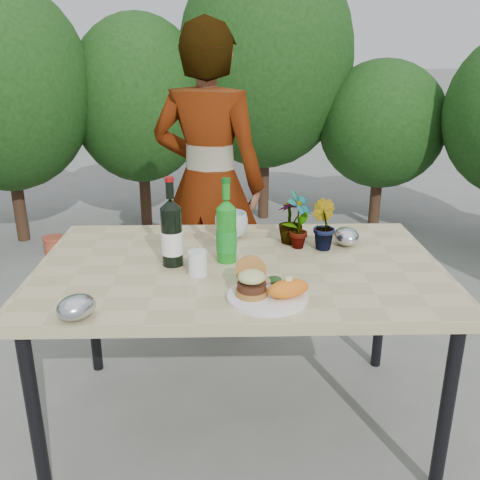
{
  "coord_description": "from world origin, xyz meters",
  "views": [
    {
      "loc": [
        -0.05,
        -1.97,
        1.56
      ],
      "look_at": [
        0.0,
        -0.08,
        0.88
      ],
      "focal_mm": 40.0,
      "sensor_mm": 36.0,
      "label": 1
    }
  ],
  "objects_px": {
    "wine_bottle": "(172,233)",
    "person": "(209,185)",
    "dinner_plate": "(268,297)",
    "patio_table": "(240,277)"
  },
  "relations": [
    {
      "from": "patio_table",
      "to": "wine_bottle",
      "type": "xyz_separation_m",
      "value": [
        -0.26,
        0.0,
        0.19
      ]
    },
    {
      "from": "wine_bottle",
      "to": "person",
      "type": "bearing_deg",
      "value": 75.29
    },
    {
      "from": "patio_table",
      "to": "person",
      "type": "relative_size",
      "value": 0.94
    },
    {
      "from": "dinner_plate",
      "to": "person",
      "type": "relative_size",
      "value": 0.16
    },
    {
      "from": "dinner_plate",
      "to": "person",
      "type": "distance_m",
      "value": 1.22
    },
    {
      "from": "dinner_plate",
      "to": "person",
      "type": "height_order",
      "value": "person"
    },
    {
      "from": "patio_table",
      "to": "dinner_plate",
      "type": "distance_m",
      "value": 0.33
    },
    {
      "from": "dinner_plate",
      "to": "wine_bottle",
      "type": "relative_size",
      "value": 0.79
    },
    {
      "from": "person",
      "to": "wine_bottle",
      "type": "bearing_deg",
      "value": 98.37
    },
    {
      "from": "wine_bottle",
      "to": "person",
      "type": "height_order",
      "value": "person"
    }
  ]
}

